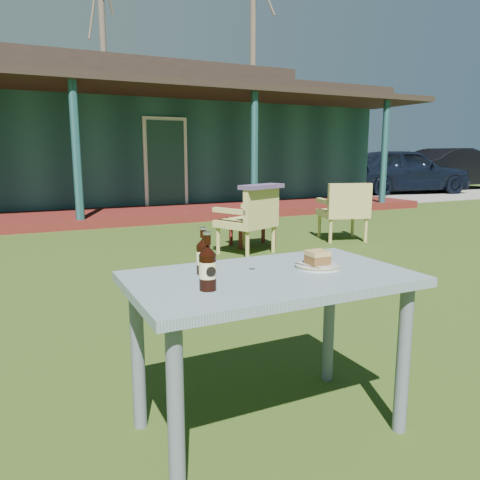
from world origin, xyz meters
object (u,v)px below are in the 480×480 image
cola_bottle_far (208,267)px  plate (318,266)px  cafe_table (270,297)px  cake_slice (317,257)px  side_table (252,221)px  cola_bottle_near (203,256)px  car_far (455,169)px  car_near (402,171)px  armchair_right (345,208)px  armchair_left (251,217)px

cola_bottle_far → plate: bearing=11.1°
cola_bottle_far → cafe_table: bearing=17.1°
plate → cola_bottle_far: (-0.58, -0.11, 0.08)m
cake_slice → plate: bearing=-109.7°
cake_slice → side_table: bearing=66.8°
cola_bottle_far → cola_bottle_near: bearing=72.5°
cake_slice → side_table: 4.19m
plate → cola_bottle_near: bearing=167.0°
car_far → cake_slice: bearing=126.1°
car_near → armchair_right: bearing=141.6°
cafe_table → cola_bottle_near: (-0.26, 0.13, 0.18)m
plate → armchair_left: bearing=67.6°
cake_slice → armchair_left: bearing=67.6°
cola_bottle_near → cafe_table: bearing=-26.9°
cola_bottle_near → armchair_left: bearing=59.8°
cola_bottle_near → armchair_left: cola_bottle_near is taller
car_far → cafe_table: bearing=125.6°
cafe_table → cola_bottle_far: bearing=-162.9°
cake_slice → armchair_right: armchair_right is taller
cola_bottle_far → armchair_right: size_ratio=0.27×
car_far → side_table: (-11.36, -6.29, -0.38)m
armchair_left → side_table: bearing=60.7°
cola_bottle_far → side_table: 4.57m
car_near → plate: car_near is taller
cola_bottle_near → armchair_left: 3.81m
plate → cola_bottle_near: cola_bottle_near is taller
cake_slice → armchair_right: 4.71m
cafe_table → armchair_left: size_ratio=1.46×
cola_bottle_far → car_near: bearing=42.5°
cake_slice → cola_bottle_near: 0.52m
armchair_left → side_table: 0.53m
cake_slice → side_table: cake_slice is taller
car_far → cola_bottle_near: 16.82m
cake_slice → cola_bottle_near: bearing=168.3°
cafe_table → cola_bottle_far: size_ratio=5.38×
car_near → cake_slice: 13.74m
plate → armchair_left: size_ratio=0.25×
plate → cafe_table: bearing=-177.1°
car_near → side_table: car_near is taller
side_table → cafe_table: bearing=-116.3°
armchair_right → cola_bottle_near: bearing=-135.2°
car_far → cafe_table: size_ratio=3.64×
car_far → plate: car_far is taller
cafe_table → cola_bottle_near: cola_bottle_near is taller
car_near → cola_bottle_near: bearing=143.1°
plate → car_near: bearing=43.8°
cake_slice → cola_bottle_near: cola_bottle_near is taller
car_far → armchair_left: size_ratio=5.31×
plate → cake_slice: size_ratio=2.22×
car_far → cake_slice: (-13.00, -10.12, 0.05)m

